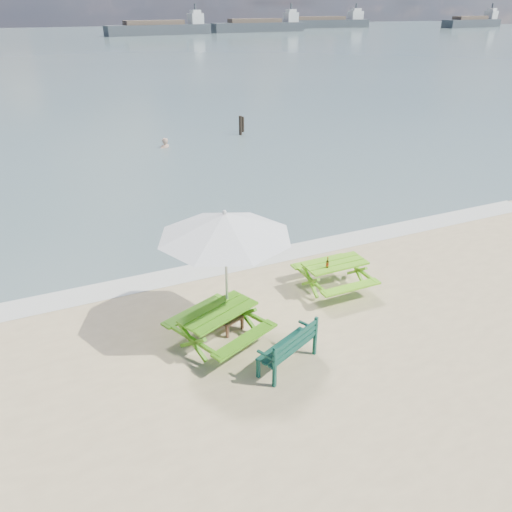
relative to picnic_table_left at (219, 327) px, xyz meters
name	(u,v)px	position (x,y,z in m)	size (l,w,h in m)	color
sea	(41,48)	(1.51, 83.56, -0.37)	(300.00, 300.00, 0.00)	slate
foam_strip	(230,264)	(1.51, 3.16, -0.37)	(22.00, 0.90, 0.01)	silver
picnic_table_left	(219,327)	(0.00, 0.00, 0.00)	(2.21, 2.31, 0.78)	#489416
picnic_table_right	(334,276)	(3.39, 0.89, -0.02)	(1.55, 1.73, 0.74)	#6AB91C
park_bench	(287,354)	(0.95, -1.25, -0.11)	(1.45, 0.98, 0.85)	#0E3E32
side_table	(228,322)	(0.34, 0.37, -0.19)	(0.72, 0.72, 0.36)	brown
patio_umbrella	(225,225)	(0.34, 0.37, 2.11)	(3.59, 3.59, 2.74)	silver
beer_bottle	(327,264)	(3.08, 0.76, 0.46)	(0.07, 0.07, 0.27)	#905B14
swimmer	(165,155)	(3.18, 16.07, -0.75)	(0.71, 0.56, 1.70)	tan
mooring_pilings	(241,127)	(7.80, 17.19, -0.01)	(0.56, 0.76, 1.22)	black
cargo_ships	(313,25)	(70.54, 116.72, 0.81)	(115.93, 21.08, 4.40)	#383E43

